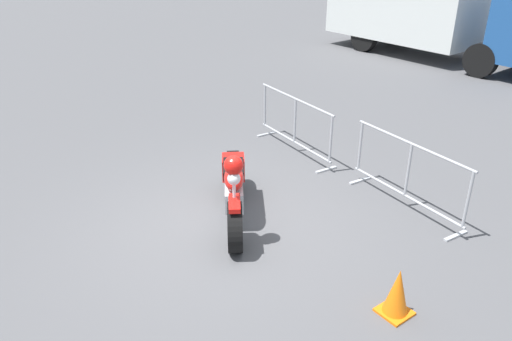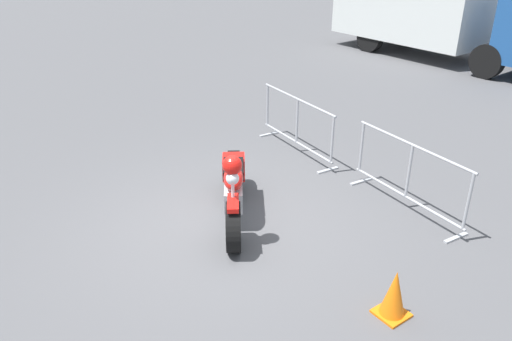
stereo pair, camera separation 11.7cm
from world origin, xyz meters
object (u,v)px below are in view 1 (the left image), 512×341
object	(u,v)px
crowd_barrier_near	(295,124)
box_truck	(430,5)
traffic_cone	(397,292)
crowd_barrier_far	(408,174)
motorcycle	(234,187)

from	to	relation	value
crowd_barrier_near	box_truck	size ratio (longest dim) A/B	0.28
crowd_barrier_near	box_truck	distance (m)	9.22
crowd_barrier_near	traffic_cone	bearing A→B (deg)	-25.95
box_truck	traffic_cone	xyz separation A→B (m)	(7.48, -10.49, -1.35)
crowd_barrier_near	traffic_cone	distance (m)	4.55
box_truck	crowd_barrier_far	bearing A→B (deg)	-57.41
crowd_barrier_far	traffic_cone	size ratio (longest dim) A/B	3.73
motorcycle	crowd_barrier_far	world-z (taller)	motorcycle
box_truck	traffic_cone	distance (m)	12.95
motorcycle	crowd_barrier_near	xyz separation A→B (m)	(-1.30, 2.27, 0.05)
crowd_barrier_far	motorcycle	bearing A→B (deg)	-119.87
motorcycle	crowd_barrier_near	distance (m)	2.62
crowd_barrier_near	crowd_barrier_far	size ratio (longest dim) A/B	1.00
motorcycle	box_truck	xyz separation A→B (m)	(-4.70, 10.78, 1.13)
motorcycle	traffic_cone	xyz separation A→B (m)	(2.78, 0.29, -0.21)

